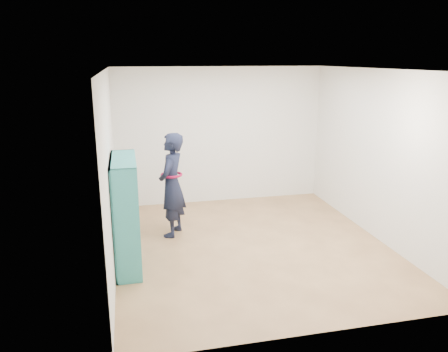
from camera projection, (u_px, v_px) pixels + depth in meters
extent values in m
plane|color=brown|center=(252.00, 246.00, 6.62)|extent=(4.50, 4.50, 0.00)
plane|color=white|center=(255.00, 69.00, 5.94)|extent=(4.50, 4.50, 0.00)
cube|color=white|center=(110.00, 170.00, 5.85)|extent=(0.02, 4.50, 2.60)
cube|color=white|center=(378.00, 156.00, 6.70)|extent=(0.02, 4.50, 2.60)
cube|color=white|center=(220.00, 136.00, 8.39)|extent=(4.00, 0.02, 2.60)
cube|color=white|center=(320.00, 216.00, 4.16)|extent=(4.00, 0.02, 2.60)
cube|color=teal|center=(126.00, 228.00, 5.30)|extent=(0.33, 0.02, 1.50)
cube|color=teal|center=(126.00, 200.00, 6.34)|extent=(0.33, 0.02, 1.50)
cube|color=teal|center=(129.00, 263.00, 6.02)|extent=(0.33, 1.12, 0.02)
cube|color=teal|center=(123.00, 159.00, 5.63)|extent=(0.33, 1.12, 0.02)
cube|color=teal|center=(114.00, 214.00, 5.79)|extent=(0.02, 1.12, 1.50)
cube|color=teal|center=(126.00, 218.00, 5.65)|extent=(0.30, 0.02, 1.45)
cube|color=teal|center=(126.00, 209.00, 5.99)|extent=(0.30, 0.02, 1.45)
cube|color=teal|center=(128.00, 238.00, 5.92)|extent=(0.30, 1.08, 0.02)
cube|color=teal|center=(126.00, 213.00, 5.82)|extent=(0.30, 1.08, 0.02)
cube|color=teal|center=(124.00, 187.00, 5.73)|extent=(0.30, 1.08, 0.02)
cube|color=beige|center=(131.00, 272.00, 5.66)|extent=(0.21, 0.13, 0.05)
cube|color=black|center=(130.00, 240.00, 5.50)|extent=(0.17, 0.15, 0.26)
cube|color=maroon|center=(128.00, 215.00, 5.41)|extent=(0.17, 0.15, 0.20)
cube|color=silver|center=(126.00, 191.00, 5.37)|extent=(0.21, 0.13, 0.08)
cube|color=navy|center=(131.00, 255.00, 5.93)|extent=(0.17, 0.15, 0.26)
cube|color=brown|center=(129.00, 231.00, 5.84)|extent=(0.17, 0.15, 0.23)
cube|color=#BFB28C|center=(127.00, 210.00, 5.81)|extent=(0.21, 0.13, 0.05)
cube|color=#26594C|center=(126.00, 180.00, 5.65)|extent=(0.17, 0.15, 0.20)
cube|color=beige|center=(130.00, 245.00, 6.27)|extent=(0.17, 0.15, 0.24)
cube|color=black|center=(128.00, 225.00, 6.24)|extent=(0.21, 0.13, 0.08)
cube|color=maroon|center=(127.00, 196.00, 6.08)|extent=(0.17, 0.15, 0.25)
cube|color=silver|center=(126.00, 173.00, 5.99)|extent=(0.17, 0.15, 0.19)
imported|color=black|center=(172.00, 185.00, 6.83)|extent=(0.61, 0.71, 1.65)
torus|color=maroon|center=(171.00, 175.00, 6.79)|extent=(0.45, 0.45, 0.04)
cube|color=silver|center=(164.00, 176.00, 6.92)|extent=(0.03, 0.10, 0.13)
cube|color=black|center=(164.00, 176.00, 6.92)|extent=(0.03, 0.09, 0.12)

